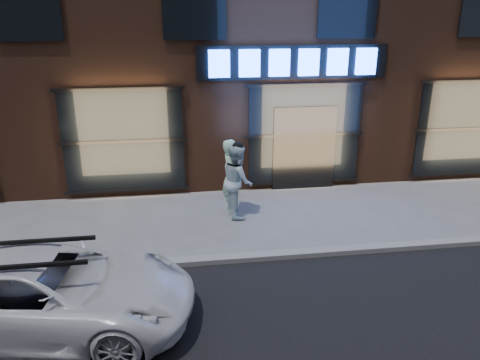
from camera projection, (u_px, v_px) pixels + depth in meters
The scene contains 6 objects.
ground at pixel (350, 253), 10.10m from camera, with size 90.00×90.00×0.00m, color slate.
curb at pixel (350, 250), 10.07m from camera, with size 60.00×0.25×0.12m, color gray.
storefront_building at pixel (277, 2), 15.73m from camera, with size 30.20×8.28×10.30m.
man_bowtie at pixel (231, 176), 11.80m from camera, with size 0.70×0.46×1.93m, color #B1E9BC.
man_cap at pixel (238, 181), 11.64m from camera, with size 0.90×0.70×1.84m, color white.
white_suv at pixel (46, 292), 7.54m from camera, with size 2.21×4.79×1.33m, color white.
Camera 1 is at (-3.61, -8.50, 4.97)m, focal length 35.00 mm.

